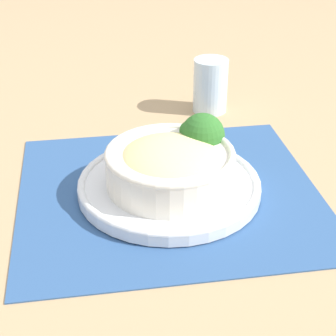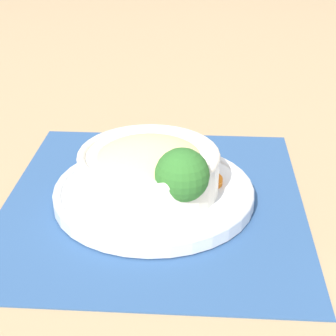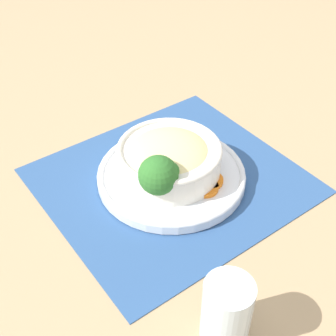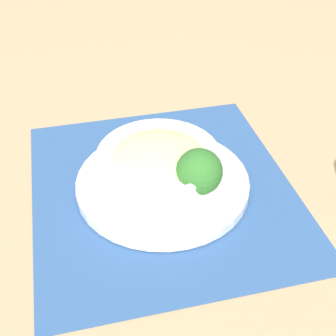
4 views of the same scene
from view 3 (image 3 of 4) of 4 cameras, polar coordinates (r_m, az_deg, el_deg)
name	(u,v)px [view 3 (image 3 of 4)]	position (r m, az deg, el deg)	size (l,w,h in m)	color
ground_plane	(171,181)	(0.87, 0.41, -1.60)	(4.00, 4.00, 0.00)	tan
placemat	(171,180)	(0.87, 0.41, -1.50)	(0.46, 0.42, 0.00)	#2D5184
plate	(171,175)	(0.86, 0.41, -0.84)	(0.27, 0.27, 0.02)	silver
bowl	(168,158)	(0.84, 0.02, 1.26)	(0.19, 0.19, 0.07)	silver
broccoli_floret	(159,176)	(0.77, -1.15, -0.96)	(0.07, 0.07, 0.09)	#84AD5B
carrot_slice_near	(205,187)	(0.82, 4.49, -2.36)	(0.05, 0.05, 0.01)	orange
carrot_slice_middle	(209,180)	(0.84, 5.07, -1.51)	(0.05, 0.05, 0.01)	orange
water_glass	(226,314)	(0.64, 7.11, -17.21)	(0.07, 0.07, 0.10)	silver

